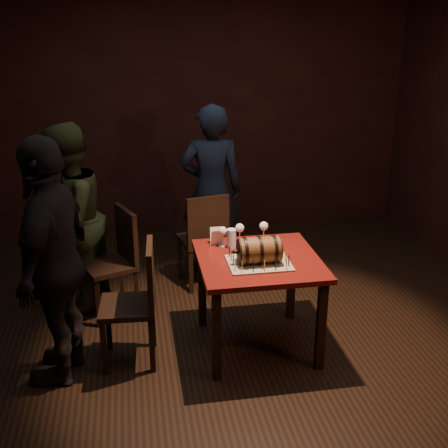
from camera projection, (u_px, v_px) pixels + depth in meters
The scene contains 16 objects.
room_shell at pixel (231, 168), 4.09m from camera, with size 5.04×5.04×2.80m.
pub_table at pixel (258, 271), 4.22m from camera, with size 0.90×0.90×0.75m.
cake_board at pixel (259, 263), 4.08m from camera, with size 0.45×0.35×0.01m, color gray.
barrel_cake at pixel (259, 250), 4.04m from camera, with size 0.36×0.21×0.21m.
birthday_candles at pixel (259, 257), 4.06m from camera, with size 0.40×0.30×0.09m.
wine_glass_left at pixel (223, 232), 4.35m from camera, with size 0.07×0.07×0.16m.
wine_glass_mid at pixel (240, 229), 4.42m from camera, with size 0.07×0.07×0.16m.
wine_glass_right at pixel (264, 227), 4.46m from camera, with size 0.07×0.07×0.16m.
pint_of_ale at pixel (231, 239), 4.35m from camera, with size 0.07×0.07×0.15m.
menu_card at pixel (217, 237), 4.40m from camera, with size 0.10×0.05×0.13m, color white, non-canonical shape.
chair_back at pixel (205, 235), 5.22m from camera, with size 0.47×0.47×0.93m.
chair_left_rear at pixel (117, 256), 4.78m from camera, with size 0.52×0.52×0.93m.
chair_left_front at pixel (138, 297), 4.08m from camera, with size 0.43×0.43×0.93m.
person_back at pixel (211, 190), 5.50m from camera, with size 0.61×0.40×1.68m, color #192132.
person_left_rear at pixel (68, 220), 4.73m from camera, with size 0.80×0.62×1.64m, color #363D1E.
person_left_front at pixel (54, 262), 3.80m from camera, with size 1.03×0.43×1.75m, color black.
Camera 1 is at (-0.72, -3.91, 2.45)m, focal length 45.00 mm.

